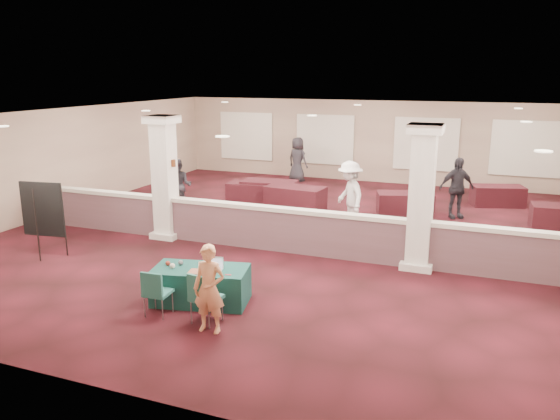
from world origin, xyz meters
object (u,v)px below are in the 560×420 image
at_px(easel_board, 43,210).
at_px(woman, 209,289).
at_px(far_table_back_left, 269,191).
at_px(attendee_b, 350,195).
at_px(far_table_front_center, 295,198).
at_px(near_table, 201,285).
at_px(attendee_c, 457,188).
at_px(attendee_a, 179,186).
at_px(attendee_d, 298,159).
at_px(conf_chair_main, 203,294).
at_px(far_table_back_center, 405,204).
at_px(conf_chair_side, 155,290).
at_px(far_table_back_right, 497,196).
at_px(far_table_front_left, 252,192).

relative_size(easel_board, woman, 1.20).
bearing_deg(far_table_back_left, attendee_b, -33.43).
bearing_deg(far_table_front_center, near_table, -84.19).
height_order(easel_board, attendee_c, attendee_c).
xyz_separation_m(attendee_a, attendee_d, (1.76, 6.08, 0.04)).
relative_size(conf_chair_main, far_table_back_left, 0.51).
height_order(far_table_back_left, attendee_c, attendee_c).
distance_m(conf_chair_main, attendee_a, 8.04).
bearing_deg(far_table_back_center, attendee_d, 141.84).
distance_m(attendee_c, attendee_d, 7.29).
bearing_deg(conf_chair_side, far_table_back_left, 96.38).
height_order(far_table_back_right, attendee_b, attendee_b).
bearing_deg(attendee_d, attendee_c, 168.09).
height_order(far_table_front_center, far_table_back_left, far_table_front_center).
bearing_deg(easel_board, attendee_b, 30.72).
height_order(far_table_back_left, attendee_b, attendee_b).
bearing_deg(far_table_front_left, far_table_back_right, 17.61).
xyz_separation_m(attendee_c, attendee_d, (-6.31, 3.66, -0.03)).
bearing_deg(conf_chair_side, far_table_back_right, 60.13).
bearing_deg(attendee_b, far_table_front_left, -155.53).
bearing_deg(near_table, conf_chair_main, -70.46).
xyz_separation_m(conf_chair_side, attendee_a, (-3.58, 6.69, 0.33)).
xyz_separation_m(conf_chair_side, attendee_d, (-1.83, 12.77, 0.37)).
relative_size(near_table, conf_chair_main, 1.90).
distance_m(conf_chair_main, far_table_front_center, 8.36).
relative_size(far_table_front_left, attendee_a, 0.97).
distance_m(far_table_front_center, far_table_back_left, 1.34).
bearing_deg(woman, attendee_a, 120.68).
bearing_deg(far_table_back_center, conf_chair_main, -103.10).
distance_m(woman, far_table_front_center, 8.59).
bearing_deg(attendee_c, woman, -139.92).
xyz_separation_m(far_table_back_center, attendee_d, (-4.84, 3.80, 0.54)).
bearing_deg(attendee_d, conf_chair_main, 120.44).
height_order(woman, far_table_front_center, woman).
relative_size(easel_board, far_table_front_left, 1.12).
relative_size(attendee_c, attendee_d, 1.04).
relative_size(woman, far_table_front_center, 0.83).
xyz_separation_m(conf_chair_main, attendee_b, (0.87, 6.75, 0.40)).
distance_m(easel_board, far_table_back_right, 13.68).
height_order(conf_chair_main, far_table_front_left, conf_chair_main).
xyz_separation_m(attendee_a, attendee_c, (8.06, 2.42, 0.08)).
xyz_separation_m(far_table_back_left, attendee_d, (-0.34, 3.80, 0.51)).
relative_size(woman, attendee_c, 0.83).
bearing_deg(attendee_a, conf_chair_side, -76.73).
distance_m(attendee_a, attendee_d, 6.33).
bearing_deg(attendee_b, near_table, -51.32).
bearing_deg(attendee_c, conf_chair_side, -146.39).
bearing_deg(far_table_back_center, attendee_a, -160.94).
xyz_separation_m(far_table_front_left, far_table_back_right, (7.71, 2.45, 0.00)).
bearing_deg(far_table_front_center, far_table_back_center, 11.19).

